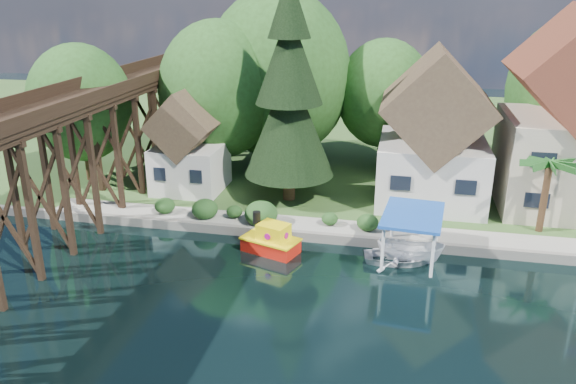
% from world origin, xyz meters
% --- Properties ---
extents(ground, '(140.00, 140.00, 0.00)m').
position_xyz_m(ground, '(0.00, 0.00, 0.00)').
color(ground, black).
rests_on(ground, ground).
extents(bank, '(140.00, 52.00, 0.50)m').
position_xyz_m(bank, '(0.00, 34.00, 0.25)').
color(bank, '#2F4F1F').
rests_on(bank, ground).
extents(seawall, '(60.00, 0.40, 0.62)m').
position_xyz_m(seawall, '(4.00, 8.00, 0.31)').
color(seawall, slate).
rests_on(seawall, ground).
extents(promenade, '(50.00, 2.60, 0.06)m').
position_xyz_m(promenade, '(6.00, 9.30, 0.53)').
color(promenade, gray).
rests_on(promenade, bank).
extents(trestle_bridge, '(4.12, 44.18, 9.30)m').
position_xyz_m(trestle_bridge, '(-16.00, 5.17, 5.35)').
color(trestle_bridge, black).
rests_on(trestle_bridge, ground).
extents(house_left, '(7.64, 8.64, 11.02)m').
position_xyz_m(house_left, '(7.00, 16.00, 5.14)').
color(house_left, silver).
rests_on(house_left, bank).
extents(house_center, '(8.65, 9.18, 13.89)m').
position_xyz_m(house_center, '(16.00, 16.50, 6.42)').
color(house_center, '#C1B397').
rests_on(house_center, bank).
extents(shed, '(5.09, 5.40, 7.85)m').
position_xyz_m(shed, '(-11.00, 14.50, 3.83)').
color(shed, silver).
rests_on(shed, bank).
extents(bg_trees, '(49.90, 13.30, 10.57)m').
position_xyz_m(bg_trees, '(1.00, 21.25, 7.29)').
color(bg_trees, '#382314').
rests_on(bg_trees, bank).
extents(shrubs, '(15.76, 2.47, 1.70)m').
position_xyz_m(shrubs, '(-4.60, 9.26, 1.23)').
color(shrubs, '#1F4518').
rests_on(shrubs, bank).
extents(conifer, '(6.50, 6.50, 16.00)m').
position_xyz_m(conifer, '(-3.13, 13.93, 8.20)').
color(conifer, '#382314').
rests_on(conifer, bank).
extents(palm_tree, '(4.27, 4.27, 5.06)m').
position_xyz_m(palm_tree, '(13.86, 11.51, 4.92)').
color(palm_tree, '#382314').
rests_on(palm_tree, bank).
extents(tugboat, '(3.86, 2.90, 2.49)m').
position_xyz_m(tugboat, '(-2.59, 6.01, 0.75)').
color(tugboat, red).
rests_on(tugboat, ground).
extents(boat_white_a, '(4.66, 3.63, 0.88)m').
position_xyz_m(boat_white_a, '(5.17, 6.20, 0.44)').
color(boat_white_a, silver).
rests_on(boat_white_a, ground).
extents(boat_canopy, '(4.02, 5.12, 3.10)m').
position_xyz_m(boat_canopy, '(5.72, 6.37, 1.33)').
color(boat_canopy, white).
rests_on(boat_canopy, ground).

